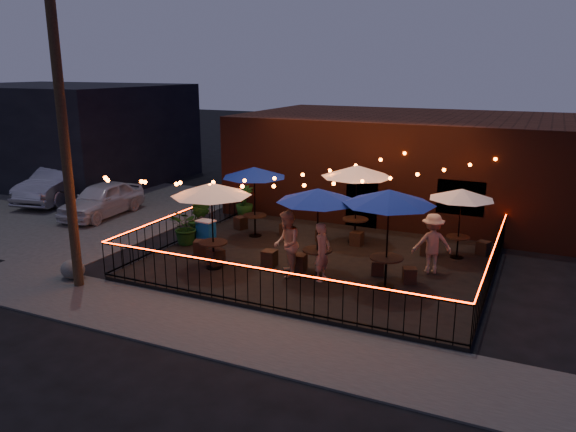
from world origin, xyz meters
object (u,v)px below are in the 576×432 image
object	(u,v)px
cafe_table_1	(254,173)
cafe_table_5	(462,195)
cafe_table_2	(318,196)
cooler	(206,231)
utility_pole	(65,143)
boulder	(73,269)
cafe_table_0	(211,191)
cafe_table_3	(357,172)
cafe_table_4	(389,198)

from	to	relation	value
cafe_table_1	cafe_table_5	distance (m)	6.84
cafe_table_2	cooler	distance (m)	5.13
utility_pole	cafe_table_1	world-z (taller)	utility_pole
cooler	boulder	xyz separation A→B (m)	(-1.80, -4.17, -0.24)
cafe_table_1	boulder	xyz separation A→B (m)	(-2.91, -5.59, -2.08)
utility_pole	cafe_table_2	xyz separation A→B (m)	(5.85, 3.18, -1.51)
cafe_table_5	boulder	xyz separation A→B (m)	(-9.73, -6.21, -1.84)
cafe_table_1	cooler	xyz separation A→B (m)	(-1.11, -1.42, -1.85)
cafe_table_0	cafe_table_1	bearing A→B (deg)	97.29
utility_pole	boulder	xyz separation A→B (m)	(-0.53, 0.32, -3.69)
cafe_table_1	cafe_table_5	size ratio (longest dim) A/B	1.03
cafe_table_3	cafe_table_5	distance (m)	3.43
cafe_table_0	cafe_table_5	distance (m)	7.54
cafe_table_2	cooler	bearing A→B (deg)	164.05
cafe_table_2	cafe_table_3	distance (m)	3.54
cafe_table_0	cafe_table_4	world-z (taller)	cafe_table_4
cafe_table_0	cafe_table_4	xyz separation A→B (m)	(5.00, 0.71, 0.12)
cafe_table_3	cafe_table_1	bearing A→B (deg)	-166.61
cafe_table_5	cooler	distance (m)	8.34
utility_pole	cafe_table_4	bearing A→B (deg)	22.50
cafe_table_0	cafe_table_2	xyz separation A→B (m)	(3.03, 0.65, -0.01)
cafe_table_0	cafe_table_3	distance (m)	5.14
cafe_table_3	boulder	bearing A→B (deg)	-134.65
cafe_table_5	cafe_table_4	bearing A→B (deg)	-112.72
cafe_table_0	cafe_table_3	xyz separation A→B (m)	(2.98, 4.19, 0.07)
cooler	boulder	bearing A→B (deg)	-106.51
cafe_table_4	cafe_table_5	world-z (taller)	cafe_table_4
cafe_table_0	cafe_table_1	size ratio (longest dim) A/B	1.15
cafe_table_2	utility_pole	bearing A→B (deg)	-151.49
cafe_table_4	utility_pole	bearing A→B (deg)	-157.50
cafe_table_2	cafe_table_1	bearing A→B (deg)	141.81
cafe_table_5	cafe_table_1	bearing A→B (deg)	-174.77
cafe_table_0	cafe_table_4	distance (m)	5.06
cafe_table_4	boulder	xyz separation A→B (m)	(-8.35, -2.92, -2.30)
cafe_table_2	boulder	world-z (taller)	cafe_table_2
cafe_table_1	cooler	world-z (taller)	cafe_table_1
utility_pole	cafe_table_5	bearing A→B (deg)	35.36
utility_pole	cafe_table_3	bearing A→B (deg)	49.20
cafe_table_1	cafe_table_5	bearing A→B (deg)	5.23
utility_pole	cafe_table_4	world-z (taller)	utility_pole
cooler	cafe_table_4	bearing A→B (deg)	-3.87
cafe_table_5	boulder	size ratio (longest dim) A/B	2.96
cafe_table_0	cafe_table_2	bearing A→B (deg)	12.14
cafe_table_2	boulder	distance (m)	7.32
cafe_table_2	cooler	world-z (taller)	cafe_table_2
cooler	cafe_table_5	bearing A→B (deg)	21.34
cafe_table_4	cafe_table_5	distance (m)	3.59
cafe_table_3	cafe_table_0	bearing A→B (deg)	-125.39
cafe_table_0	cafe_table_2	distance (m)	3.10
cafe_table_0	cafe_table_5	xyz separation A→B (m)	(6.38, 4.00, -0.34)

